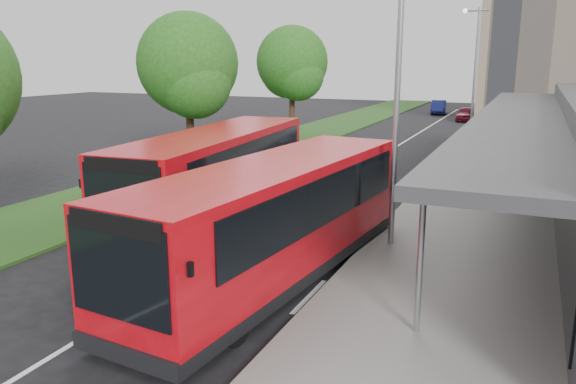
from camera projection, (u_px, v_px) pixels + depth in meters
name	position (u px, v px, depth m)	size (l,w,h in m)	color
ground	(226.00, 250.00, 15.78)	(120.00, 120.00, 0.00)	black
pavement	(499.00, 154.00, 31.25)	(5.00, 80.00, 0.15)	gray
grass_verge	(286.00, 142.00, 36.33)	(5.00, 80.00, 0.10)	#1F4616
lane_centre_line	(370.00, 163.00, 29.15)	(0.12, 70.00, 0.01)	silver
kerb_dashes	(447.00, 155.00, 31.43)	(0.12, 56.00, 0.01)	silver
tree_mid	(188.00, 70.00, 25.49)	(4.59, 4.59, 7.35)	#332114
tree_far	(292.00, 67.00, 36.18)	(4.61, 4.61, 7.39)	#332114
lamp_post_near	(395.00, 79.00, 14.87)	(1.44, 0.28, 8.00)	gray
lamp_post_far	(474.00, 68.00, 32.70)	(1.44, 0.28, 8.00)	gray
bus_main	(275.00, 220.00, 13.47)	(3.53, 10.32, 2.87)	red
bus_second	(216.00, 175.00, 18.55)	(3.47, 10.56, 2.94)	red
litter_bin	(464.00, 173.00, 23.62)	(0.48, 0.48, 0.87)	#3A2017
bollard	(487.00, 146.00, 30.50)	(0.16, 0.16, 1.02)	yellow
car_near	(466.00, 114.00, 48.79)	(1.49, 3.71, 1.26)	maroon
car_far	(439.00, 107.00, 55.16)	(1.39, 4.00, 1.32)	navy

